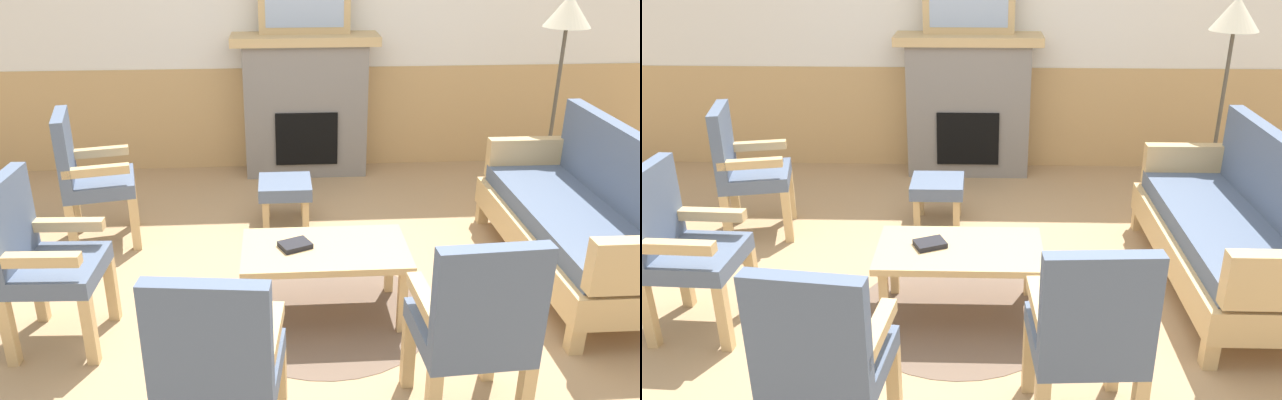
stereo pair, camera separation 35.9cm
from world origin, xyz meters
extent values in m
plane|color=tan|center=(0.00, 0.00, 0.00)|extent=(14.00, 14.00, 0.00)
cube|color=white|center=(0.00, 2.60, 1.35)|extent=(7.20, 0.12, 2.70)
cube|color=tan|center=(0.00, 2.53, 0.47)|extent=(7.20, 0.02, 0.95)
cube|color=gray|center=(0.00, 2.35, 0.60)|extent=(1.10, 0.36, 1.20)
cube|color=black|center=(0.00, 2.16, 0.38)|extent=(0.56, 0.02, 0.48)
cube|color=tan|center=(0.00, 2.35, 1.24)|extent=(1.30, 0.44, 0.08)
cube|color=tan|center=(0.00, 2.35, 1.56)|extent=(0.80, 0.03, 0.56)
cube|color=#9EB2D1|center=(0.00, 2.33, 1.56)|extent=(0.68, 0.01, 0.44)
cube|color=tan|center=(1.33, 1.11, 0.08)|extent=(0.08, 0.08, 0.16)
cube|color=tan|center=(1.33, -0.57, 0.08)|extent=(0.08, 0.08, 0.16)
cube|color=tan|center=(1.93, 1.11, 0.08)|extent=(0.08, 0.08, 0.16)
cube|color=tan|center=(1.63, 0.27, 0.26)|extent=(0.70, 1.80, 0.20)
cube|color=slate|center=(1.63, 0.27, 0.42)|extent=(0.60, 1.70, 0.12)
cube|color=slate|center=(1.93, 0.27, 0.73)|extent=(0.10, 1.70, 0.50)
cube|color=tan|center=(1.63, 1.12, 0.53)|extent=(0.60, 0.10, 0.30)
cube|color=tan|center=(-0.42, -0.31, 0.20)|extent=(0.05, 0.05, 0.40)
cube|color=tan|center=(0.42, -0.31, 0.20)|extent=(0.05, 0.05, 0.40)
cube|color=tan|center=(-0.42, 0.13, 0.20)|extent=(0.05, 0.05, 0.40)
cube|color=tan|center=(0.42, 0.13, 0.20)|extent=(0.05, 0.05, 0.40)
cube|color=tan|center=(0.00, -0.09, 0.42)|extent=(0.96, 0.56, 0.04)
cylinder|color=brown|center=(0.00, -0.09, 0.00)|extent=(1.29, 1.29, 0.01)
cube|color=black|center=(-0.17, -0.08, 0.46)|extent=(0.21, 0.19, 0.03)
cube|color=tan|center=(-0.36, 1.04, 0.13)|extent=(0.05, 0.05, 0.26)
cube|color=tan|center=(-0.06, 1.04, 0.13)|extent=(0.05, 0.05, 0.26)
cube|color=tan|center=(-0.36, 1.34, 0.13)|extent=(0.05, 0.05, 0.26)
cube|color=tan|center=(-0.06, 1.34, 0.13)|extent=(0.05, 0.05, 0.26)
cube|color=slate|center=(-0.21, 1.19, 0.31)|extent=(0.40, 0.40, 0.10)
cube|color=tan|center=(-1.38, 1.24, 0.20)|extent=(0.07, 0.07, 0.40)
cube|color=tan|center=(-1.29, 0.83, 0.20)|extent=(0.07, 0.07, 0.40)
cube|color=tan|center=(-1.79, 1.15, 0.20)|extent=(0.07, 0.07, 0.40)
cube|color=tan|center=(-1.70, 0.74, 0.20)|extent=(0.07, 0.07, 0.40)
cube|color=slate|center=(-1.54, 0.99, 0.45)|extent=(0.57, 0.57, 0.10)
cube|color=slate|center=(-1.74, 0.95, 0.74)|extent=(0.18, 0.49, 0.48)
cube|color=tan|center=(-1.58, 1.19, 0.62)|extent=(0.44, 0.16, 0.06)
cube|color=tan|center=(-1.50, 0.79, 0.62)|extent=(0.44, 0.16, 0.06)
cube|color=tan|center=(-1.25, -0.07, 0.20)|extent=(0.06, 0.06, 0.40)
cube|color=tan|center=(-1.26, -0.49, 0.20)|extent=(0.06, 0.06, 0.40)
cube|color=tan|center=(-1.66, -0.05, 0.20)|extent=(0.06, 0.06, 0.40)
cube|color=tan|center=(-1.68, -0.47, 0.20)|extent=(0.06, 0.06, 0.40)
cube|color=slate|center=(-1.46, -0.27, 0.45)|extent=(0.50, 0.50, 0.10)
cube|color=slate|center=(-1.66, -0.26, 0.74)|extent=(0.10, 0.48, 0.48)
cube|color=tan|center=(-1.46, -0.07, 0.62)|extent=(0.44, 0.09, 0.06)
cube|color=tan|center=(-1.47, -0.48, 0.62)|extent=(0.44, 0.09, 0.06)
cube|color=tan|center=(0.36, -0.78, 0.20)|extent=(0.06, 0.06, 0.40)
cube|color=tan|center=(0.78, -0.76, 0.20)|extent=(0.06, 0.06, 0.40)
cube|color=slate|center=(0.58, -0.98, 0.45)|extent=(0.51, 0.51, 0.10)
cube|color=slate|center=(0.60, -1.18, 0.74)|extent=(0.48, 0.11, 0.48)
cube|color=tan|center=(0.38, -0.99, 0.62)|extent=(0.10, 0.44, 0.06)
cube|color=tan|center=(0.79, -0.97, 0.62)|extent=(0.10, 0.44, 0.06)
cube|color=tan|center=(-0.69, -0.95, 0.20)|extent=(0.07, 0.07, 0.40)
cube|color=tan|center=(-0.28, -1.00, 0.20)|extent=(0.07, 0.07, 0.40)
cube|color=slate|center=(-0.51, -1.18, 0.45)|extent=(0.53, 0.53, 0.10)
cube|color=slate|center=(-0.53, -1.38, 0.74)|extent=(0.49, 0.14, 0.48)
cube|color=tan|center=(-0.71, -1.16, 0.62)|extent=(0.12, 0.45, 0.06)
cube|color=tan|center=(-0.30, -1.21, 0.62)|extent=(0.12, 0.45, 0.06)
cylinder|color=#332D28|center=(2.00, 1.58, 0.01)|extent=(0.24, 0.24, 0.03)
cylinder|color=#4C473D|center=(2.00, 1.58, 0.73)|extent=(0.03, 0.03, 1.40)
cone|color=beige|center=(2.00, 1.58, 1.55)|extent=(0.36, 0.36, 0.25)
camera|label=1|loc=(-0.25, -3.38, 2.14)|focal=36.01mm
camera|label=2|loc=(0.11, -3.39, 2.14)|focal=36.01mm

